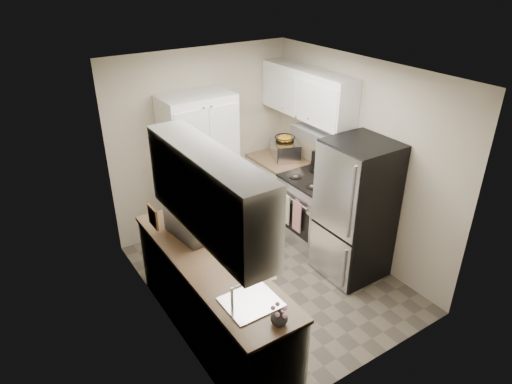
# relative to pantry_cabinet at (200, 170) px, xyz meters

# --- Properties ---
(ground) EXTENTS (3.20, 3.20, 0.00)m
(ground) POSITION_rel_pantry_cabinet_xyz_m (0.20, -1.32, -1.00)
(ground) COLOR #665B4C
(ground) RESTS_ON ground
(room_shell) EXTENTS (2.64, 3.24, 2.52)m
(room_shell) POSITION_rel_pantry_cabinet_xyz_m (0.18, -1.32, 0.63)
(room_shell) COLOR #B5AD92
(room_shell) RESTS_ON ground
(pantry_cabinet) EXTENTS (0.90, 0.55, 2.00)m
(pantry_cabinet) POSITION_rel_pantry_cabinet_xyz_m (0.00, 0.00, 0.00)
(pantry_cabinet) COLOR white
(pantry_cabinet) RESTS_ON ground
(base_cabinet_left) EXTENTS (0.60, 2.30, 0.88)m
(base_cabinet_left) POSITION_rel_pantry_cabinet_xyz_m (-0.79, -1.75, -0.56)
(base_cabinet_left) COLOR white
(base_cabinet_left) RESTS_ON ground
(countertop_left) EXTENTS (0.63, 2.33, 0.04)m
(countertop_left) POSITION_rel_pantry_cabinet_xyz_m (-0.79, -1.75, -0.10)
(countertop_left) COLOR #846647
(countertop_left) RESTS_ON base_cabinet_left
(base_cabinet_right) EXTENTS (0.60, 0.80, 0.88)m
(base_cabinet_right) POSITION_rel_pantry_cabinet_xyz_m (1.19, -0.12, -0.56)
(base_cabinet_right) COLOR white
(base_cabinet_right) RESTS_ON ground
(countertop_right) EXTENTS (0.63, 0.83, 0.04)m
(countertop_right) POSITION_rel_pantry_cabinet_xyz_m (1.19, -0.12, -0.10)
(countertop_right) COLOR #846647
(countertop_right) RESTS_ON base_cabinet_right
(electric_range) EXTENTS (0.71, 0.78, 1.13)m
(electric_range) POSITION_rel_pantry_cabinet_xyz_m (1.17, -0.93, -0.52)
(electric_range) COLOR #B7B7BC
(electric_range) RESTS_ON ground
(refrigerator) EXTENTS (0.70, 0.72, 1.70)m
(refrigerator) POSITION_rel_pantry_cabinet_xyz_m (1.14, -1.73, -0.15)
(refrigerator) COLOR #B7B7BC
(refrigerator) RESTS_ON ground
(microwave) EXTENTS (0.44, 0.60, 0.30)m
(microwave) POSITION_rel_pantry_cabinet_xyz_m (-0.71, -1.24, 0.07)
(microwave) COLOR #A6A6AB
(microwave) RESTS_ON countertop_left
(wine_bottle) EXTENTS (0.07, 0.07, 0.27)m
(wine_bottle) POSITION_rel_pantry_cabinet_xyz_m (-0.78, -0.88, 0.05)
(wine_bottle) COLOR black
(wine_bottle) RESTS_ON countertop_left
(flower_vase) EXTENTS (0.17, 0.17, 0.14)m
(flower_vase) POSITION_rel_pantry_cabinet_xyz_m (-0.74, -2.79, -0.01)
(flower_vase) COLOR white
(flower_vase) RESTS_ON countertop_left
(cutting_board) EXTENTS (0.03, 0.27, 0.34)m
(cutting_board) POSITION_rel_pantry_cabinet_xyz_m (-0.61, -0.72, 0.09)
(cutting_board) COLOR #569943
(cutting_board) RESTS_ON countertop_left
(toaster_oven) EXTENTS (0.48, 0.53, 0.25)m
(toaster_oven) POSITION_rel_pantry_cabinet_xyz_m (1.26, -0.17, 0.05)
(toaster_oven) COLOR silver
(toaster_oven) RESTS_ON countertop_right
(fruit_basket) EXTENTS (0.36, 0.36, 0.12)m
(fruit_basket) POSITION_rel_pantry_cabinet_xyz_m (1.26, -0.15, 0.23)
(fruit_basket) COLOR #FFAD1D
(fruit_basket) RESTS_ON toaster_oven
(kitchen_mat) EXTENTS (0.87, 1.05, 0.01)m
(kitchen_mat) POSITION_rel_pantry_cabinet_xyz_m (0.18, -0.88, -0.99)
(kitchen_mat) COLOR beige
(kitchen_mat) RESTS_ON ground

